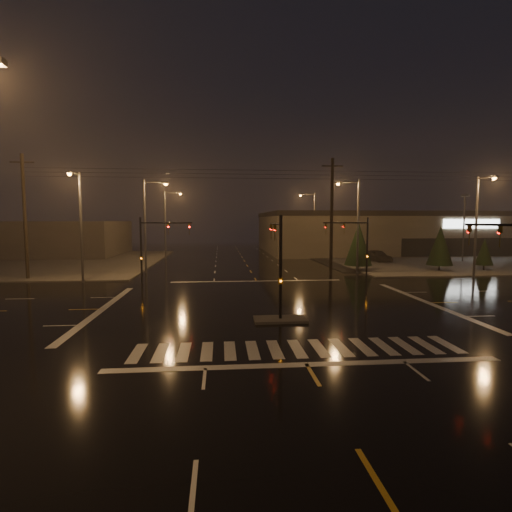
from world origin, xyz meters
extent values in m
plane|color=black|center=(0.00, 0.00, 0.00)|extent=(140.00, 140.00, 0.00)
cube|color=#45423E|center=(30.00, 30.00, 0.06)|extent=(36.00, 36.00, 0.12)
cube|color=#45423E|center=(-30.00, 30.00, 0.06)|extent=(36.00, 36.00, 0.12)
cube|color=#45423E|center=(0.00, -4.00, 0.07)|extent=(3.00, 1.60, 0.15)
cube|color=beige|center=(0.00, -9.00, 0.01)|extent=(15.00, 2.60, 0.01)
cube|color=beige|center=(0.00, -11.00, 0.01)|extent=(16.00, 0.50, 0.01)
cube|color=beige|center=(0.00, 11.00, 0.01)|extent=(16.00, 0.50, 0.01)
cube|color=black|center=(35.00, 28.00, 0.04)|extent=(50.00, 24.00, 0.08)
cube|color=brown|center=(35.00, 46.00, 3.50)|extent=(60.00, 28.00, 7.00)
cube|color=black|center=(35.00, 46.00, 6.80)|extent=(60.20, 28.20, 0.80)
cube|color=white|center=(35.00, 31.90, 5.20)|extent=(9.00, 0.20, 1.40)
cube|color=black|center=(35.00, 31.95, 1.60)|extent=(22.00, 0.15, 2.80)
cube|color=#3D3836|center=(-35.00, 42.00, 2.80)|extent=(30.00, 18.00, 5.60)
cylinder|color=black|center=(0.00, -4.00, 3.00)|extent=(0.18, 0.18, 6.00)
cylinder|color=black|center=(0.00, -1.75, 5.50)|extent=(0.12, 4.50, 0.12)
imported|color=#594707|center=(0.00, 0.27, 5.45)|extent=(0.16, 0.20, 1.00)
cube|color=#594707|center=(0.00, -4.00, 2.30)|extent=(0.25, 0.18, 0.35)
cylinder|color=black|center=(10.50, 10.50, 3.00)|extent=(0.18, 0.18, 6.00)
cylinder|color=black|center=(8.15, 9.64, 5.50)|extent=(4.74, 1.82, 0.12)
imported|color=#594707|center=(6.04, 8.88, 5.45)|extent=(0.24, 0.22, 1.00)
cube|color=#594707|center=(10.50, 10.50, 2.30)|extent=(0.25, 0.18, 0.35)
cylinder|color=black|center=(-10.50, 10.50, 3.00)|extent=(0.18, 0.18, 6.00)
cylinder|color=black|center=(-8.15, 9.64, 5.50)|extent=(4.74, 1.82, 0.12)
imported|color=#594707|center=(-6.04, 8.88, 5.45)|extent=(0.24, 0.22, 1.00)
cube|color=#594707|center=(-10.50, 10.50, 2.30)|extent=(0.25, 0.18, 0.35)
cylinder|color=black|center=(9.82, -8.62, 5.50)|extent=(1.48, 3.80, 0.12)
imported|color=#594707|center=(9.20, -6.93, 5.45)|extent=(0.22, 0.24, 1.00)
cylinder|color=#38383A|center=(-11.50, 18.00, 5.00)|extent=(0.24, 0.24, 10.00)
cylinder|color=#38383A|center=(-10.30, 18.00, 9.80)|extent=(2.40, 0.14, 0.14)
cube|color=#38383A|center=(-9.20, 18.00, 9.75)|extent=(0.70, 0.30, 0.18)
sphere|color=orange|center=(-9.20, 18.00, 9.62)|extent=(0.32, 0.32, 0.32)
cylinder|color=#38383A|center=(-11.50, 34.00, 5.00)|extent=(0.24, 0.24, 10.00)
cylinder|color=#38383A|center=(-10.30, 34.00, 9.80)|extent=(2.40, 0.14, 0.14)
cube|color=#38383A|center=(-9.20, 34.00, 9.75)|extent=(0.70, 0.30, 0.18)
sphere|color=orange|center=(-9.20, 34.00, 9.62)|extent=(0.32, 0.32, 0.32)
cylinder|color=#38383A|center=(11.50, 16.00, 5.00)|extent=(0.24, 0.24, 10.00)
cylinder|color=#38383A|center=(10.30, 16.00, 9.80)|extent=(2.40, 0.14, 0.14)
cube|color=#38383A|center=(9.20, 16.00, 9.75)|extent=(0.70, 0.30, 0.18)
sphere|color=orange|center=(9.20, 16.00, 9.62)|extent=(0.32, 0.32, 0.32)
cylinder|color=#38383A|center=(11.50, 36.00, 5.00)|extent=(0.24, 0.24, 10.00)
cylinder|color=#38383A|center=(10.30, 36.00, 9.80)|extent=(2.40, 0.14, 0.14)
cube|color=#38383A|center=(9.20, 36.00, 9.75)|extent=(0.70, 0.30, 0.18)
sphere|color=orange|center=(9.20, 36.00, 9.62)|extent=(0.32, 0.32, 0.32)
cylinder|color=#38383A|center=(-16.00, 11.50, 5.00)|extent=(0.24, 0.24, 10.00)
cylinder|color=#38383A|center=(-16.00, 10.30, 9.80)|extent=(0.14, 2.40, 0.14)
cube|color=#38383A|center=(-16.00, 9.20, 9.75)|extent=(0.30, 0.70, 0.18)
sphere|color=orange|center=(-16.00, 9.20, 9.62)|extent=(0.32, 0.32, 0.32)
cylinder|color=#38383A|center=(22.00, 11.50, 5.00)|extent=(0.24, 0.24, 10.00)
cylinder|color=#38383A|center=(22.00, 10.30, 9.80)|extent=(0.14, 2.40, 0.14)
cube|color=#38383A|center=(22.00, 9.20, 9.75)|extent=(0.30, 0.70, 0.18)
sphere|color=orange|center=(22.00, 9.20, 9.62)|extent=(0.32, 0.32, 0.32)
cylinder|color=black|center=(-22.00, 14.00, 6.00)|extent=(0.32, 0.32, 12.00)
cube|color=black|center=(-22.00, 14.00, 11.20)|extent=(2.20, 0.12, 0.12)
cylinder|color=black|center=(8.00, 14.00, 6.00)|extent=(0.32, 0.32, 12.00)
cube|color=black|center=(8.00, 14.00, 11.20)|extent=(2.20, 0.12, 0.12)
cylinder|color=black|center=(12.07, 17.31, 0.35)|extent=(0.18, 0.18, 0.70)
cone|color=black|center=(12.07, 17.31, 3.10)|extent=(3.07, 3.07, 4.79)
cylinder|color=black|center=(21.27, 16.60, 0.35)|extent=(0.18, 0.18, 0.70)
cone|color=black|center=(21.27, 16.60, 2.90)|extent=(2.82, 2.82, 4.40)
cylinder|color=black|center=(26.34, 16.25, 0.35)|extent=(0.18, 0.18, 0.70)
cone|color=black|center=(26.34, 16.25, 2.21)|extent=(1.93, 1.93, 3.02)
imported|color=black|center=(18.29, 27.05, 0.84)|extent=(3.02, 5.26, 1.68)
camera|label=1|loc=(-3.39, -26.13, 5.71)|focal=28.00mm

